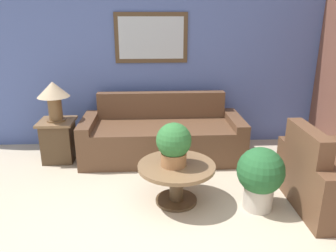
# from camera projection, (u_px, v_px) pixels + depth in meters

# --- Properties ---
(wall_back) EXTENTS (6.91, 0.09, 2.60)m
(wall_back) POSITION_uv_depth(u_px,v_px,m) (157.00, 60.00, 4.90)
(wall_back) COLOR #5166A8
(wall_back) RESTS_ON ground_plane
(couch_main) EXTENTS (2.23, 0.91, 0.87)m
(couch_main) POSITION_uv_depth(u_px,v_px,m) (162.00, 137.00, 4.66)
(couch_main) COLOR brown
(couch_main) RESTS_ON ground_plane
(coffee_table) EXTENTS (0.82, 0.82, 0.44)m
(coffee_table) POSITION_uv_depth(u_px,v_px,m) (176.00, 175.00, 3.49)
(coffee_table) COLOR #4C3823
(coffee_table) RESTS_ON ground_plane
(side_table) EXTENTS (0.47, 0.47, 0.58)m
(side_table) POSITION_uv_depth(u_px,v_px,m) (59.00, 140.00, 4.54)
(side_table) COLOR #4C3823
(side_table) RESTS_ON ground_plane
(table_lamp) EXTENTS (0.42, 0.42, 0.54)m
(table_lamp) POSITION_uv_depth(u_px,v_px,m) (53.00, 94.00, 4.33)
(table_lamp) COLOR brown
(table_lamp) RESTS_ON side_table
(potted_plant_on_table) EXTENTS (0.37, 0.37, 0.46)m
(potted_plant_on_table) POSITION_uv_depth(u_px,v_px,m) (174.00, 144.00, 3.36)
(potted_plant_on_table) COLOR #9E6B42
(potted_plant_on_table) RESTS_ON coffee_table
(potted_plant_floor) EXTENTS (0.49, 0.49, 0.68)m
(potted_plant_floor) POSITION_uv_depth(u_px,v_px,m) (260.00, 175.00, 3.35)
(potted_plant_floor) COLOR beige
(potted_plant_floor) RESTS_ON ground_plane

